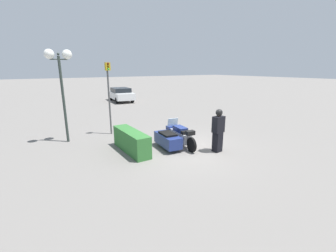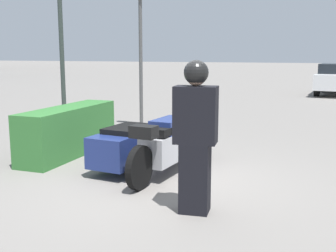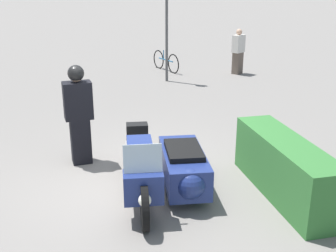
{
  "view_description": "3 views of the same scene",
  "coord_description": "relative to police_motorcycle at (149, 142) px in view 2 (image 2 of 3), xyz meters",
  "views": [
    {
      "loc": [
        -7.43,
        5.97,
        3.54
      ],
      "look_at": [
        0.83,
        0.6,
        0.97
      ],
      "focal_mm": 24.0,
      "sensor_mm": 36.0,
      "label": 1
    },
    {
      "loc": [
        -5.68,
        -2.24,
        1.95
      ],
      "look_at": [
        0.45,
        -0.0,
        0.81
      ],
      "focal_mm": 45.0,
      "sensor_mm": 36.0,
      "label": 2
    },
    {
      "loc": [
        6.67,
        -0.91,
        3.31
      ],
      "look_at": [
        0.17,
        0.6,
        0.97
      ],
      "focal_mm": 45.0,
      "sensor_mm": 36.0,
      "label": 3
    }
  ],
  "objects": [
    {
      "name": "ground_plane",
      "position": [
        -0.72,
        -0.43,
        -0.46
      ],
      "size": [
        160.0,
        160.0,
        0.0
      ],
      "primitive_type": "plane",
      "color": "slate"
    },
    {
      "name": "police_motorcycle",
      "position": [
        0.0,
        0.0,
        0.0
      ],
      "size": [
        2.63,
        1.52,
        1.16
      ],
      "rotation": [
        0.0,
        0.0,
        -0.11
      ],
      "color": "black",
      "rests_on": "ground"
    },
    {
      "name": "officer_rider",
      "position": [
        -1.6,
        -1.27,
        0.52
      ],
      "size": [
        0.36,
        0.54,
        1.87
      ],
      "rotation": [
        0.0,
        0.0,
        -3.04
      ],
      "color": "black",
      "rests_on": "ground"
    },
    {
      "name": "hedge_bush_curbside",
      "position": [
        0.43,
        1.85,
        0.0
      ],
      "size": [
        2.54,
        0.64,
        0.93
      ],
      "primitive_type": "cube",
      "color": "#337033",
      "rests_on": "ground"
    },
    {
      "name": "traffic_light_near",
      "position": [
        3.48,
        1.68,
        2.0
      ],
      "size": [
        0.22,
        0.28,
        3.8
      ],
      "rotation": [
        0.0,
        0.0,
        3.27
      ],
      "color": "#4C4C4C",
      "rests_on": "ground"
    }
  ]
}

